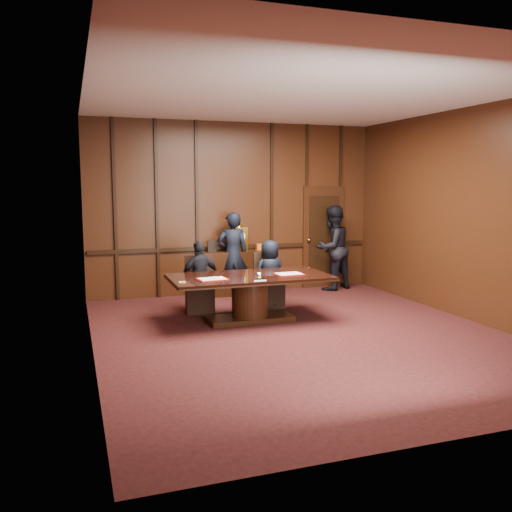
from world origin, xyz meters
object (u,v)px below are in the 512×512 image
Objects in this scene: sideboard at (239,271)px; witness_left at (233,254)px; conference_table at (250,290)px; signatory_right at (270,274)px; signatory_left at (200,277)px; witness_right at (332,248)px.

witness_left is at bearing -137.11° from sideboard.
conference_table is 1.04m from signatory_right.
witness_left is (0.95, 1.20, 0.22)m from signatory_left.
witness_right reaches higher than sideboard.
witness_right is (2.52, 2.00, 0.39)m from conference_table.
witness_right is at bearing -155.76° from signatory_right.
signatory_left reaches higher than signatory_right.
sideboard reaches higher than signatory_right.
sideboard is at bearing -125.50° from witness_left.
conference_table is at bearing 93.16° from witness_left.
conference_table is 2.10× the size of signatory_right.
signatory_left reaches higher than conference_table.
sideboard is 1.77m from signatory_left.
signatory_left is at bearing 129.09° from conference_table.
sideboard is at bearing -90.95° from signatory_right.
signatory_right is 0.70× the size of witness_right.
witness_right is (3.17, 1.20, 0.26)m from signatory_left.
conference_table is 1.04m from signatory_left.
sideboard reaches higher than signatory_left.
conference_table is 2.06× the size of signatory_left.
sideboard is 0.61× the size of conference_table.
witness_right reaches higher than signatory_left.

